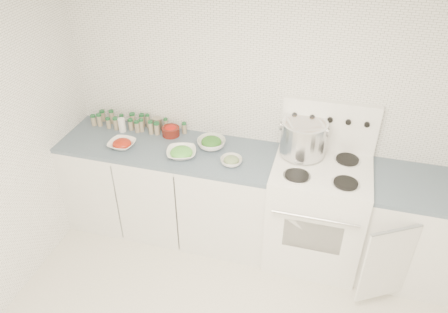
# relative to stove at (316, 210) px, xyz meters

# --- Properties ---
(room_walls) EXTENTS (3.54, 3.04, 2.52)m
(room_walls) POSITION_rel_stove_xyz_m (-0.48, -1.19, 1.06)
(room_walls) COLOR white
(room_walls) RESTS_ON ground
(counter_left) EXTENTS (1.85, 0.62, 0.90)m
(counter_left) POSITION_rel_stove_xyz_m (-1.30, 0.00, -0.05)
(counter_left) COLOR white
(counter_left) RESTS_ON ground
(stove) EXTENTS (0.76, 0.70, 1.36)m
(stove) POSITION_rel_stove_xyz_m (0.00, 0.00, 0.00)
(stove) COLOR white
(stove) RESTS_ON ground
(counter_right) EXTENTS (0.89, 0.83, 0.90)m
(counter_right) POSITION_rel_stove_xyz_m (0.82, 0.00, -0.05)
(counter_right) COLOR white
(counter_right) RESTS_ON ground
(stock_pot) EXTENTS (0.39, 0.36, 0.28)m
(stock_pot) POSITION_rel_stove_xyz_m (-0.18, 0.15, 0.60)
(stock_pot) COLOR silver
(stock_pot) RESTS_ON stove
(bowl_tomato) EXTENTS (0.23, 0.23, 0.07)m
(bowl_tomato) POSITION_rel_stove_xyz_m (-1.66, -0.10, 0.43)
(bowl_tomato) COLOR white
(bowl_tomato) RESTS_ON counter_left
(bowl_snowpea) EXTENTS (0.30, 0.30, 0.08)m
(bowl_snowpea) POSITION_rel_stove_xyz_m (-1.13, -0.10, 0.44)
(bowl_snowpea) COLOR white
(bowl_snowpea) RESTS_ON counter_left
(bowl_broccoli) EXTENTS (0.30, 0.30, 0.10)m
(bowl_broccoli) POSITION_rel_stove_xyz_m (-0.93, 0.09, 0.45)
(bowl_broccoli) COLOR white
(bowl_broccoli) RESTS_ON counter_left
(bowl_zucchini) EXTENTS (0.21, 0.21, 0.07)m
(bowl_zucchini) POSITION_rel_stove_xyz_m (-0.71, -0.10, 0.44)
(bowl_zucchini) COLOR white
(bowl_zucchini) RESTS_ON counter_left
(bowl_pepper) EXTENTS (0.15, 0.15, 0.10)m
(bowl_pepper) POSITION_rel_stove_xyz_m (-1.34, 0.19, 0.45)
(bowl_pepper) COLOR #55160E
(bowl_pepper) RESTS_ON counter_left
(salt_canister) EXTENTS (0.07, 0.07, 0.13)m
(salt_canister) POSITION_rel_stove_xyz_m (-1.78, 0.14, 0.47)
(salt_canister) COLOR white
(salt_canister) RESTS_ON counter_left
(tin_can) EXTENTS (0.09, 0.09, 0.11)m
(tin_can) POSITION_rel_stove_xyz_m (-1.49, 0.26, 0.46)
(tin_can) COLOR gray
(tin_can) RESTS_ON counter_left
(spice_cluster) EXTENTS (0.89, 0.16, 0.13)m
(spice_cluster) POSITION_rel_stove_xyz_m (-1.73, 0.21, 0.46)
(spice_cluster) COLOR gray
(spice_cluster) RESTS_ON counter_left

